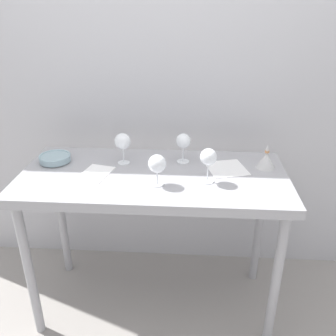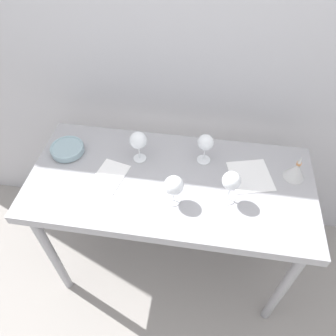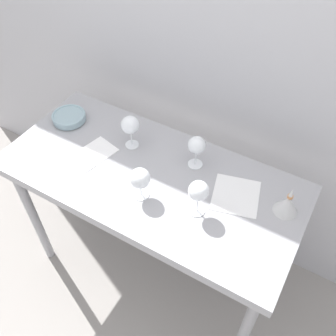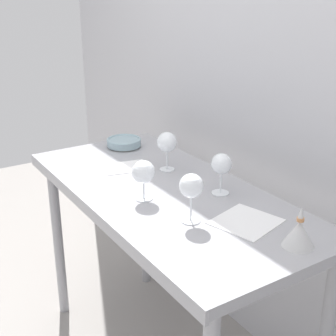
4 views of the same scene
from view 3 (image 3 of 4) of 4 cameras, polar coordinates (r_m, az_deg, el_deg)
ground_plane at (r=2.46m, az=-1.93°, el=-14.92°), size 6.00×6.00×0.00m
back_wall at (r=1.80m, az=5.59°, el=18.04°), size 3.80×0.04×2.60m
steel_counter at (r=1.79m, az=-2.66°, el=-3.20°), size 1.40×0.65×0.90m
wine_glass_far_right at (r=1.67m, az=4.37°, el=3.35°), size 0.08×0.08×0.17m
wine_glass_near_right at (r=1.48m, az=4.67°, el=-3.59°), size 0.08×0.08×0.18m
wine_glass_far_left at (r=1.77m, az=-5.77°, el=6.42°), size 0.09×0.09×0.17m
wine_glass_near_center at (r=1.55m, az=-4.28°, el=-1.64°), size 0.09×0.09×0.16m
tasting_sheet_upper at (r=1.83m, az=-11.22°, el=2.16°), size 0.18×0.23×0.00m
tasting_sheet_lower at (r=1.65m, az=10.27°, el=-4.11°), size 0.24×0.25×0.00m
tasting_bowl at (r=2.03m, az=-14.82°, el=7.49°), size 0.17×0.17×0.04m
decanter_funnel at (r=1.62m, az=17.69°, el=-5.23°), size 0.10×0.10×0.14m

